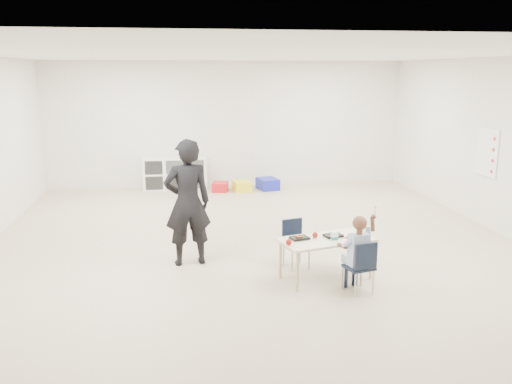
{
  "coord_description": "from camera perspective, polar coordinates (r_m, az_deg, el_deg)",
  "views": [
    {
      "loc": [
        -1.11,
        -7.69,
        2.57
      ],
      "look_at": [
        -0.01,
        -0.08,
        0.85
      ],
      "focal_mm": 38.0,
      "sensor_mm": 36.0,
      "label": 1
    }
  ],
  "objects": [
    {
      "name": "cubby_shelf",
      "position": [
        12.17,
        -8.54,
        1.95
      ],
      "size": [
        1.4,
        0.4,
        0.7
      ],
      "primitive_type": "cube",
      "color": "white",
      "rests_on": "ground"
    },
    {
      "name": "child",
      "position": [
        6.5,
        10.85,
        -6.15
      ],
      "size": [
        0.52,
        0.52,
        1.01
      ],
      "primitive_type": null,
      "rotation": [
        0.0,
        0.0,
        0.26
      ],
      "color": "#B7CDF8",
      "rests_on": "chair_near"
    },
    {
      "name": "adult",
      "position": [
        7.27,
        -7.22,
        -1.11
      ],
      "size": [
        0.68,
        0.5,
        1.71
      ],
      "primitive_type": "imported",
      "rotation": [
        0.0,
        0.0,
        3.3
      ],
      "color": "black",
      "rests_on": "ground"
    },
    {
      "name": "room",
      "position": [
        7.85,
        -0.02,
        4.05
      ],
      "size": [
        9.0,
        9.02,
        2.8
      ],
      "color": "beige",
      "rests_on": "ground"
    },
    {
      "name": "bread_roll",
      "position": [
        6.87,
        9.93,
        -4.54
      ],
      "size": [
        0.09,
        0.09,
        0.07
      ],
      "primitive_type": "ellipsoid",
      "color": "#B38249",
      "rests_on": "table"
    },
    {
      "name": "bin_red",
      "position": [
        11.86,
        -3.78,
        0.56
      ],
      "size": [
        0.4,
        0.47,
        0.2
      ],
      "primitive_type": "cube",
      "rotation": [
        0.0,
        0.0,
        -0.23
      ],
      "color": "red",
      "rests_on": "ground"
    },
    {
      "name": "lunch_tray_far",
      "position": [
        6.75,
        4.6,
        -4.85
      ],
      "size": [
        0.25,
        0.21,
        0.03
      ],
      "primitive_type": "cube",
      "rotation": [
        0.0,
        0.0,
        0.26
      ],
      "color": "black",
      "rests_on": "table"
    },
    {
      "name": "lunch_tray_near",
      "position": [
        6.9,
        8.13,
        -4.55
      ],
      "size": [
        0.25,
        0.21,
        0.03
      ],
      "primitive_type": "cube",
      "rotation": [
        0.0,
        0.0,
        0.26
      ],
      "color": "black",
      "rests_on": "table"
    },
    {
      "name": "chair_far",
      "position": [
        7.24,
        4.27,
        -5.53
      ],
      "size": [
        0.37,
        0.36,
        0.64
      ],
      "primitive_type": null,
      "rotation": [
        0.0,
        0.0,
        0.26
      ],
      "color": "black",
      "rests_on": "ground"
    },
    {
      "name": "chair_near",
      "position": [
        6.56,
        10.78,
        -7.67
      ],
      "size": [
        0.37,
        0.36,
        0.64
      ],
      "primitive_type": null,
      "rotation": [
        0.0,
        0.0,
        0.26
      ],
      "color": "black",
      "rests_on": "ground"
    },
    {
      "name": "apple_far",
      "position": [
        6.51,
        3.46,
        -5.3
      ],
      "size": [
        0.07,
        0.07,
        0.07
      ],
      "primitive_type": "sphere",
      "color": "maroon",
      "rests_on": "table"
    },
    {
      "name": "bin_blue",
      "position": [
        12.03,
        1.24,
        0.86
      ],
      "size": [
        0.5,
        0.58,
        0.25
      ],
      "primitive_type": "cube",
      "rotation": [
        0.0,
        0.0,
        0.24
      ],
      "color": "#171EAC",
      "rests_on": "ground"
    },
    {
      "name": "table",
      "position": [
        6.9,
        7.35,
        -6.94
      ],
      "size": [
        1.27,
        0.86,
        0.53
      ],
      "rotation": [
        0.0,
        0.0,
        0.26
      ],
      "color": "#F8E8C6",
      "rests_on": "ground"
    },
    {
      "name": "milk_carton",
      "position": [
        6.76,
        8.25,
        -4.62
      ],
      "size": [
        0.09,
        0.09,
        0.1
      ],
      "primitive_type": "cube",
      "rotation": [
        0.0,
        0.0,
        0.26
      ],
      "color": "white",
      "rests_on": "table"
    },
    {
      "name": "rules_poster",
      "position": [
        9.82,
        23.15,
        3.87
      ],
      "size": [
        0.02,
        0.6,
        0.8
      ],
      "primitive_type": "cube",
      "color": "white",
      "rests_on": "room"
    },
    {
      "name": "bin_yellow",
      "position": [
        11.87,
        -1.49,
        0.63
      ],
      "size": [
        0.4,
        0.49,
        0.22
      ],
      "primitive_type": "cube",
      "rotation": [
        0.0,
        0.0,
        0.12
      ],
      "color": "yellow",
      "rests_on": "ground"
    },
    {
      "name": "apple_near",
      "position": [
        6.82,
        6.24,
        -4.51
      ],
      "size": [
        0.07,
        0.07,
        0.07
      ],
      "primitive_type": "sphere",
      "color": "maroon",
      "rests_on": "table"
    }
  ]
}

